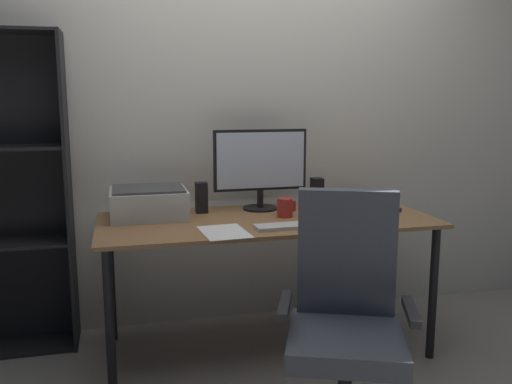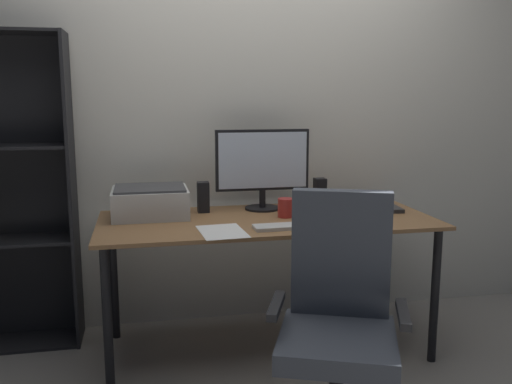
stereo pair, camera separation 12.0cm
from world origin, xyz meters
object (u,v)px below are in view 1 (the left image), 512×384
mouse (320,222)px  coffee_mug (285,207)px  monitor (260,164)px  speaker_right (317,192)px  keyboard (284,226)px  office_chair (346,332)px  printer (149,203)px  laptop (367,207)px  desk (267,232)px  speaker_left (201,198)px

mouse → coffee_mug: 0.25m
monitor → speaker_right: bearing=-1.3°
monitor → keyboard: (0.00, -0.47, -0.25)m
keyboard → coffee_mug: size_ratio=2.86×
mouse → office_chair: (-0.13, -0.64, -0.30)m
mouse → printer: bearing=144.9°
coffee_mug → office_chair: 0.93m
coffee_mug → laptop: size_ratio=0.32×
coffee_mug → laptop: 0.52m
keyboard → desk: bearing=94.4°
desk → monitor: 0.41m
monitor → mouse: 0.54m
desk → keyboard: keyboard is taller
laptop → coffee_mug: bearing=-167.8°
coffee_mug → speaker_left: size_ratio=0.60×
speaker_left → speaker_right: bearing=0.0°
coffee_mug → office_chair: office_chair is taller
desk → keyboard: bearing=-83.6°
keyboard → mouse: 0.20m
mouse → office_chair: size_ratio=0.10×
speaker_left → printer: 0.30m
keyboard → speaker_right: speaker_right is taller
monitor → speaker_right: monitor is taller
speaker_right → printer: size_ratio=0.43×
keyboard → mouse: (0.20, 0.03, 0.01)m
printer → desk: bearing=-16.2°
laptop → office_chair: office_chair is taller
speaker_left → printer: bearing=-170.3°
monitor → laptop: bearing=-13.7°
monitor → printer: size_ratio=1.34×
printer → mouse: bearing=-25.0°
speaker_right → monitor: bearing=178.7°
laptop → speaker_right: (-0.26, 0.14, 0.07)m
keyboard → monitor: bearing=88.0°
mouse → speaker_right: speaker_right is taller
speaker_left → printer: size_ratio=0.43×
speaker_right → office_chair: size_ratio=0.17×
monitor → mouse: size_ratio=5.58×
desk → keyboard: 0.25m
coffee_mug → monitor: bearing=109.8°
desk → speaker_right: size_ratio=10.38×
coffee_mug → speaker_right: speaker_right is taller
desk → mouse: (0.22, -0.21, 0.09)m
keyboard → office_chair: size_ratio=0.29×
monitor → laptop: (0.60, -0.15, -0.25)m
printer → office_chair: size_ratio=0.40×
speaker_right → printer: (-0.97, -0.05, -0.00)m
laptop → printer: (-1.23, 0.09, 0.07)m
mouse → coffee_mug: coffee_mug is taller
keyboard → speaker_left: (-0.34, 0.46, 0.08)m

